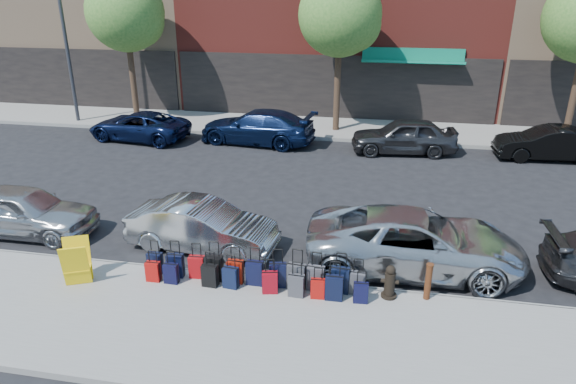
% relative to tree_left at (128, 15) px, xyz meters
% --- Properties ---
extents(ground, '(120.00, 120.00, 0.00)m').
position_rel_tree_left_xyz_m(ground, '(9.86, -9.50, -5.41)').
color(ground, black).
rests_on(ground, ground).
extents(sidewalk_near, '(60.00, 4.00, 0.15)m').
position_rel_tree_left_xyz_m(sidewalk_near, '(9.86, -16.00, -5.34)').
color(sidewalk_near, gray).
rests_on(sidewalk_near, ground).
extents(sidewalk_far, '(60.00, 4.00, 0.15)m').
position_rel_tree_left_xyz_m(sidewalk_far, '(9.86, 0.50, -5.34)').
color(sidewalk_far, gray).
rests_on(sidewalk_far, ground).
extents(curb_near, '(60.00, 0.08, 0.15)m').
position_rel_tree_left_xyz_m(curb_near, '(9.86, -13.98, -5.34)').
color(curb_near, gray).
rests_on(curb_near, ground).
extents(curb_far, '(60.00, 0.08, 0.15)m').
position_rel_tree_left_xyz_m(curb_far, '(9.86, -1.52, -5.34)').
color(curb_far, gray).
rests_on(curb_far, ground).
extents(tree_left, '(3.80, 3.80, 7.27)m').
position_rel_tree_left_xyz_m(tree_left, '(0.00, 0.00, 0.00)').
color(tree_left, black).
rests_on(tree_left, sidewalk_far).
extents(tree_center, '(3.80, 3.80, 7.27)m').
position_rel_tree_left_xyz_m(tree_center, '(10.50, 0.00, 0.00)').
color(tree_center, black).
rests_on(tree_center, sidewalk_far).
extents(streetlight, '(2.59, 0.18, 8.00)m').
position_rel_tree_left_xyz_m(streetlight, '(-2.94, -0.70, -0.75)').
color(streetlight, '#333338').
rests_on(streetlight, sidewalk_far).
extents(suitcase_front_0, '(0.37, 0.22, 0.88)m').
position_rel_tree_left_xyz_m(suitcase_front_0, '(7.30, -14.29, -4.99)').
color(suitcase_front_0, black).
rests_on(suitcase_front_0, sidewalk_near).
extents(suitcase_front_1, '(0.40, 0.23, 0.95)m').
position_rel_tree_left_xyz_m(suitcase_front_1, '(7.86, -14.34, -4.96)').
color(suitcase_front_1, black).
rests_on(suitcase_front_1, sidewalk_near).
extents(suitcase_front_2, '(0.39, 0.23, 0.91)m').
position_rel_tree_left_xyz_m(suitcase_front_2, '(8.39, -14.29, -4.98)').
color(suitcase_front_2, '#98090D').
rests_on(suitcase_front_2, sidewalk_near).
extents(suitcase_front_3, '(0.42, 0.24, 1.00)m').
position_rel_tree_left_xyz_m(suitcase_front_3, '(8.84, -14.31, -4.95)').
color(suitcase_front_3, black).
rests_on(suitcase_front_3, sidewalk_near).
extents(suitcase_front_4, '(0.38, 0.21, 0.93)m').
position_rel_tree_left_xyz_m(suitcase_front_4, '(9.38, -14.33, -4.97)').
color(suitcase_front_4, maroon).
rests_on(suitcase_front_4, sidewalk_near).
extents(suitcase_front_5, '(0.40, 0.23, 0.96)m').
position_rel_tree_left_xyz_m(suitcase_front_5, '(9.86, -14.33, -4.96)').
color(suitcase_front_5, black).
rests_on(suitcase_front_5, sidewalk_near).
extents(suitcase_front_6, '(0.43, 0.29, 0.97)m').
position_rel_tree_left_xyz_m(suitcase_front_6, '(10.42, -14.32, -4.96)').
color(suitcase_front_6, black).
rests_on(suitcase_front_6, sidewalk_near).
extents(suitcase_front_7, '(0.45, 0.28, 1.02)m').
position_rel_tree_left_xyz_m(suitcase_front_7, '(10.87, -14.34, -4.94)').
color(suitcase_front_7, '#37383C').
rests_on(suitcase_front_7, sidewalk_near).
extents(suitcase_front_8, '(0.41, 0.25, 0.96)m').
position_rel_tree_left_xyz_m(suitcase_front_8, '(11.33, -14.28, -4.96)').
color(suitcase_front_8, '#424248').
rests_on(suitcase_front_8, sidewalk_near).
extents(suitcase_front_9, '(0.42, 0.25, 1.00)m').
position_rel_tree_left_xyz_m(suitcase_front_9, '(11.90, -14.29, -4.95)').
color(suitcase_front_9, black).
rests_on(suitcase_front_9, sidewalk_near).
extents(suitcase_front_10, '(0.37, 0.21, 0.89)m').
position_rel_tree_left_xyz_m(suitcase_front_10, '(12.30, -14.28, -4.98)').
color(suitcase_front_10, '#3F3F44').
rests_on(suitcase_front_10, sidewalk_near).
extents(suitcase_back_0, '(0.34, 0.20, 0.80)m').
position_rel_tree_left_xyz_m(suitcase_back_0, '(7.40, -14.64, -5.01)').
color(suitcase_back_0, '#A40D0A').
rests_on(suitcase_back_0, sidewalk_near).
extents(suitcase_back_1, '(0.35, 0.21, 0.81)m').
position_rel_tree_left_xyz_m(suitcase_back_1, '(7.87, -14.64, -5.01)').
color(suitcase_back_1, black).
rests_on(suitcase_back_1, sidewalk_near).
extents(suitcase_back_3, '(0.38, 0.24, 0.89)m').
position_rel_tree_left_xyz_m(suitcase_back_3, '(8.83, -14.60, -4.98)').
color(suitcase_back_3, black).
rests_on(suitcase_back_3, sidewalk_near).
extents(suitcase_back_4, '(0.38, 0.25, 0.85)m').
position_rel_tree_left_xyz_m(suitcase_back_4, '(9.33, -14.58, -5.00)').
color(suitcase_back_4, black).
rests_on(suitcase_back_4, sidewalk_near).
extents(suitcase_back_6, '(0.39, 0.28, 0.85)m').
position_rel_tree_left_xyz_m(suitcase_back_6, '(10.29, -14.61, -5.00)').
color(suitcase_back_6, maroon).
rests_on(suitcase_back_6, sidewalk_near).
extents(suitcase_back_7, '(0.37, 0.23, 0.86)m').
position_rel_tree_left_xyz_m(suitcase_back_7, '(10.92, -14.64, -4.99)').
color(suitcase_back_7, '#3A393E').
rests_on(suitcase_back_7, sidewalk_near).
extents(suitcase_back_8, '(0.33, 0.21, 0.76)m').
position_rel_tree_left_xyz_m(suitcase_back_8, '(11.42, -14.62, -5.02)').
color(suitcase_back_8, '#A80E0A').
rests_on(suitcase_back_8, sidewalk_near).
extents(suitcase_back_9, '(0.40, 0.24, 0.95)m').
position_rel_tree_left_xyz_m(suitcase_back_9, '(11.79, -14.61, -4.97)').
color(suitcase_back_9, black).
rests_on(suitcase_back_9, sidewalk_near).
extents(suitcase_back_10, '(0.34, 0.21, 0.78)m').
position_rel_tree_left_xyz_m(suitcase_back_10, '(12.39, -14.62, -5.02)').
color(suitcase_back_10, black).
rests_on(suitcase_back_10, sidewalk_near).
extents(fire_hydrant, '(0.41, 0.36, 0.81)m').
position_rel_tree_left_xyz_m(fire_hydrant, '(13.03, -14.28, -4.89)').
color(fire_hydrant, black).
rests_on(fire_hydrant, sidewalk_near).
extents(bollard, '(0.17, 0.17, 0.90)m').
position_rel_tree_left_xyz_m(bollard, '(13.88, -14.20, -4.80)').
color(bollard, '#38190C').
rests_on(bollard, sidewalk_near).
extents(display_rack, '(0.83, 0.86, 1.09)m').
position_rel_tree_left_xyz_m(display_rack, '(5.67, -15.04, -4.73)').
color(display_rack, yellow).
rests_on(display_rack, sidewalk_near).
extents(car_near_0, '(4.26, 1.74, 1.45)m').
position_rel_tree_left_xyz_m(car_near_0, '(2.51, -12.67, -4.69)').
color(car_near_0, '#AFB1B6').
rests_on(car_near_0, ground).
extents(car_near_1, '(4.25, 1.83, 1.36)m').
position_rel_tree_left_xyz_m(car_near_1, '(7.95, -12.60, -4.73)').
color(car_near_1, '#B1B4B8').
rests_on(car_near_1, ground).
extents(car_near_2, '(5.59, 2.73, 1.53)m').
position_rel_tree_left_xyz_m(car_near_2, '(13.64, -12.58, -4.65)').
color(car_near_2, '#B9BCC1').
rests_on(car_near_2, ground).
extents(car_far_0, '(4.98, 2.78, 1.32)m').
position_rel_tree_left_xyz_m(car_far_0, '(1.42, -2.94, -4.75)').
color(car_far_0, '#0D173A').
rests_on(car_far_0, ground).
extents(car_far_1, '(5.52, 2.80, 1.54)m').
position_rel_tree_left_xyz_m(car_far_1, '(6.99, -2.48, -4.64)').
color(car_far_1, '#0D1A3C').
rests_on(car_far_1, ground).
extents(car_far_2, '(4.62, 2.26, 1.52)m').
position_rel_tree_left_xyz_m(car_far_2, '(13.55, -2.72, -4.65)').
color(car_far_2, '#303032').
rests_on(car_far_2, ground).
extents(car_far_3, '(4.30, 1.71, 1.39)m').
position_rel_tree_left_xyz_m(car_far_3, '(19.43, -2.54, -4.72)').
color(car_far_3, black).
rests_on(car_far_3, ground).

